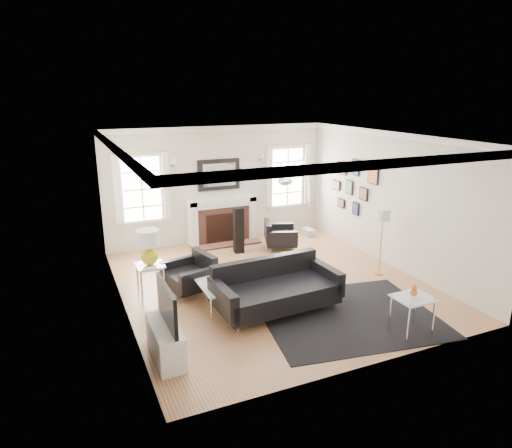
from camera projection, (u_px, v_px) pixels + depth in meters
name	position (u px, v px, depth m)	size (l,w,h in m)	color
floor	(272.00, 284.00, 8.82)	(6.00, 6.00, 0.00)	#91613C
back_wall	(219.00, 185.00, 11.06)	(5.50, 0.04, 2.80)	silver
front_wall	(375.00, 270.00, 5.79)	(5.50, 0.04, 2.80)	silver
left_wall	(119.00, 232.00, 7.36)	(0.04, 6.00, 2.80)	silver
right_wall	(391.00, 200.00, 9.49)	(0.04, 6.00, 2.80)	silver
ceiling	(273.00, 137.00, 8.03)	(5.50, 6.00, 0.02)	white
crown_molding	(273.00, 141.00, 8.05)	(5.50, 6.00, 0.12)	white
fireplace	(222.00, 221.00, 11.12)	(1.70, 0.69, 1.11)	white
mantel_mirror	(219.00, 175.00, 10.95)	(1.05, 0.07, 0.75)	black
window_left	(142.00, 189.00, 10.28)	(1.24, 0.15, 1.62)	white
window_right	(287.00, 177.00, 11.71)	(1.24, 0.15, 1.62)	white
gallery_wall	(353.00, 183.00, 10.58)	(0.04, 1.73, 1.29)	black
tv_unit	(166.00, 336.00, 6.29)	(0.35, 1.00, 1.09)	white
area_rug	(348.00, 315.00, 7.56)	(2.80, 2.33, 0.01)	black
sofa	(275.00, 289.00, 7.67)	(2.16, 1.09, 0.69)	black
armchair_left	(192.00, 275.00, 8.37)	(0.94, 1.01, 0.58)	black
armchair_right	(279.00, 236.00, 10.73)	(0.93, 0.98, 0.54)	black
coffee_table	(228.00, 283.00, 7.80)	(1.01, 1.01, 0.45)	silver
side_table_left	(150.00, 270.00, 8.32)	(0.49, 0.49, 0.54)	silver
nesting_table	(413.00, 305.00, 6.84)	(0.57, 0.48, 0.62)	silver
gourd_lamp	(149.00, 245.00, 8.19)	(0.41, 0.41, 0.66)	gold
orange_vase	(414.00, 291.00, 6.78)	(0.11, 0.11, 0.17)	#B45A17
arc_floor_lamp	(298.00, 198.00, 10.72)	(1.52, 1.41, 2.16)	silver
stick_floor_lamp	(383.00, 218.00, 8.95)	(0.28, 0.28, 1.36)	#C69244
speaker_tower	(239.00, 230.00, 10.40)	(0.21, 0.21, 1.06)	black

